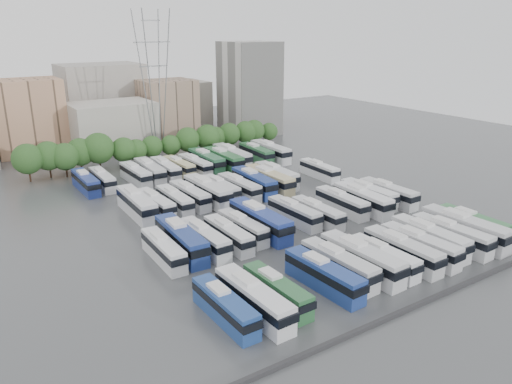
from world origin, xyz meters
TOP-DOWN VIEW (x-y plane):
  - ground at (0.00, 0.00)m, footprint 220.00×220.00m
  - parapet at (0.00, -33.00)m, footprint 56.00×0.50m
  - tree_line at (-2.76, 42.11)m, footprint 64.98×7.63m
  - city_buildings at (-7.46, 71.86)m, footprint 102.00×35.00m
  - apartment_tower at (34.00, 58.00)m, footprint 14.00×14.00m
  - electricity_pylon at (2.00, 50.00)m, footprint 9.00×6.91m
  - bus_r0_s0 at (-21.50, -23.34)m, footprint 2.44×10.99m
  - bus_r0_s1 at (-18.28, -23.99)m, footprint 2.95×12.36m
  - bus_r0_s2 at (-14.82, -23.57)m, footprint 2.53×10.83m
  - bus_r0_s4 at (-8.21, -23.96)m, footprint 3.10×11.98m
  - bus_r0_s5 at (-4.80, -22.87)m, footprint 2.97×11.96m
  - bus_r0_s6 at (-1.49, -23.47)m, footprint 3.13×12.93m
  - bus_r0_s7 at (1.61, -24.27)m, footprint 2.58×10.89m
  - bus_r0_s8 at (4.99, -24.49)m, footprint 2.62×11.97m
  - bus_r0_s9 at (8.19, -24.74)m, footprint 3.08×12.04m
  - bus_r0_s10 at (11.34, -23.83)m, footprint 2.90×12.34m
  - bus_r0_s11 at (14.78, -24.89)m, footprint 3.10×12.24m
  - bus_r0_s12 at (18.03, -24.75)m, footprint 3.32×13.57m
  - bus_r0_s13 at (21.42, -23.73)m, footprint 2.73×11.46m
  - bus_r1_s0 at (-21.24, -6.50)m, footprint 2.70×11.06m
  - bus_r1_s1 at (-18.08, -5.31)m, footprint 3.49×13.32m
  - bus_r1_s2 at (-15.04, -6.35)m, footprint 2.68×11.51m
  - bus_r1_s3 at (-11.41, -6.88)m, footprint 2.42×10.92m
  - bus_r1_s4 at (-8.20, -5.65)m, footprint 2.73×10.87m
  - bus_r1_s5 at (-5.09, -5.60)m, footprint 2.97×13.59m
  - bus_r1_s7 at (1.80, -5.19)m, footprint 2.78×11.27m
  - bus_r1_s8 at (4.96, -7.16)m, footprint 2.47×11.01m
  - bus_r1_s10 at (11.48, -5.78)m, footprint 2.80×11.47m
  - bus_r1_s11 at (15.07, -7.02)m, footprint 3.36×12.73m
  - bus_r1_s12 at (18.35, -5.28)m, footprint 2.65×11.92m
  - bus_r1_s13 at (21.65, -6.80)m, footprint 2.80×11.94m
  - bus_r2_s1 at (-18.01, 11.96)m, footprint 3.20×13.18m
  - bus_r2_s2 at (-15.08, 11.12)m, footprint 2.95×11.25m
  - bus_r2_s3 at (-11.55, 11.04)m, footprint 2.48×11.06m
  - bus_r2_s4 at (-8.27, 11.86)m, footprint 2.89×11.44m
  - bus_r2_s5 at (-5.02, 11.38)m, footprint 3.18×13.26m
  - bus_r2_s6 at (-1.78, 12.33)m, footprint 2.42×11.03m
  - bus_r2_s7 at (1.45, 11.03)m, footprint 2.90×11.62m
  - bus_r2_s8 at (5.01, 11.54)m, footprint 3.45×13.03m
  - bus_r2_s9 at (8.19, 11.05)m, footprint 3.16×13.22m
  - bus_r2_s10 at (11.36, 13.03)m, footprint 3.03×12.45m
  - bus_r2_s13 at (21.59, 11.93)m, footprint 2.74×10.91m
  - bus_r3_s0 at (-21.48, 29.80)m, footprint 2.56×11.53m
  - bus_r3_s1 at (-18.14, 30.19)m, footprint 2.56×10.98m
  - bus_r3_s3 at (-11.58, 29.57)m, footprint 2.77×11.66m
  - bus_r3_s4 at (-8.42, 29.97)m, footprint 3.13×12.48m
  - bus_r3_s5 at (-5.02, 29.84)m, footprint 3.01×11.86m
  - bus_r3_s6 at (-1.67, 30.48)m, footprint 2.89×10.99m
  - bus_r3_s7 at (1.69, 29.52)m, footprint 2.89×11.47m
  - bus_r3_s8 at (5.00, 30.57)m, footprint 3.09×13.02m
  - bus_r3_s9 at (8.44, 29.06)m, footprint 2.97×13.45m
  - bus_r3_s10 at (11.50, 30.54)m, footprint 3.39×13.73m
  - bus_r3_s12 at (18.15, 30.54)m, footprint 3.15×12.23m
  - bus_r3_s13 at (21.47, 29.53)m, footprint 3.05×13.37m

SIDE VIEW (x-z plane):
  - ground at x=0.00m, z-range 0.00..0.00m
  - parapet at x=0.00m, z-range 0.00..0.50m
  - bus_r0_s2 at x=-14.82m, z-range -0.03..3.36m
  - bus_r1_s4 at x=-8.20m, z-range -0.03..3.36m
  - bus_r2_s13 at x=21.59m, z-range -0.03..3.37m
  - bus_r0_s7 at x=1.61m, z-range -0.03..3.37m
  - bus_r3_s6 at x=-1.67m, z-range -0.03..3.39m
  - bus_r1_s3 at x=-11.41m, z-range -0.03..3.39m
  - bus_r3_s1 at x=-18.14m, z-range -0.03..3.40m
  - bus_r0_s0 at x=-21.50m, z-range -0.03..3.41m
  - bus_r1_s8 at x=4.96m, z-range -0.03..3.42m
  - bus_r1_s0 at x=-21.24m, z-range -0.03..3.42m
  - bus_r2_s6 at x=-1.78m, z-range -0.03..3.43m
  - bus_r2_s3 at x=-11.55m, z-range -0.03..3.43m
  - bus_r2_s2 at x=-15.08m, z-range -0.03..3.47m
  - bus_r1_s7 at x=1.80m, z-range -0.03..3.48m
  - bus_r2_s4 at x=-8.27m, z-range -0.03..3.53m
  - bus_r3_s7 at x=1.69m, z-range -0.03..3.54m
  - bus_r1_s10 at x=11.48m, z-range -0.03..3.55m
  - bus_r0_s13 at x=21.42m, z-range -0.03..3.55m
  - bus_r1_s2 at x=-15.04m, z-range -0.03..3.57m
  - bus_r3_s0 at x=-21.48m, z-range -0.03..3.58m
  - bus_r2_s7 at x=1.45m, z-range -0.03..3.59m
  - bus_r3_s3 at x=-11.58m, z-range -0.03..3.61m
  - bus_r3_s5 at x=-5.02m, z-range -0.03..3.66m
  - bus_r0_s4 at x=-8.21m, z-range -0.03..3.69m
  - bus_r0_s5 at x=-4.80m, z-range -0.03..3.69m
  - bus_r1_s13 at x=21.65m, z-range -0.03..3.70m
  - bus_r1_s12 at x=18.35m, z-range -0.03..3.70m
  - bus_r0_s9 at x=8.19m, z-range -0.03..3.71m
  - bus_r0_s8 at x=4.99m, z-range -0.03..3.72m
  - bus_r3_s12 at x=18.15m, z-range -0.03..3.77m
  - bus_r0_s11 at x=14.78m, z-range -0.03..3.78m
  - bus_r0_s10 at x=11.34m, z-range -0.03..3.82m
  - bus_r0_s1 at x=-18.28m, z-range -0.03..3.83m
  - bus_r2_s10 at x=11.36m, z-range -0.04..3.85m
  - bus_r3_s4 at x=-8.42m, z-range -0.04..3.85m
  - bus_r1_s11 at x=15.07m, z-range -0.04..3.92m
  - bus_r0_s6 at x=-1.49m, z-range -0.04..4.00m
  - bus_r2_s8 at x=5.01m, z-range -0.04..4.02m
  - bus_r3_s8 at x=5.00m, z-range -0.04..4.03m
  - bus_r2_s1 at x=-18.01m, z-range -0.04..4.08m
  - bus_r2_s9 at x=8.19m, z-range -0.04..4.09m
  - bus_r2_s5 at x=-5.02m, z-range -0.04..4.10m
  - bus_r1_s1 at x=-18.08m, z-range -0.04..4.11m
  - bus_r3_s13 at x=21.47m, z-range -0.04..4.15m
  - bus_r3_s9 at x=8.44m, z-range -0.04..4.18m
  - bus_r0_s12 at x=18.03m, z-range -0.04..4.20m
  - bus_r1_s5 at x=-5.09m, z-range -0.04..4.23m
  - bus_r3_s10 at x=11.50m, z-range -0.04..4.24m
  - tree_line at x=-2.76m, z-range 0.17..8.64m
  - city_buildings at x=-7.46m, z-range -2.13..17.87m
  - apartment_tower at x=34.00m, z-range 0.00..26.00m
  - electricity_pylon at x=2.00m, z-range 1.75..35.57m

